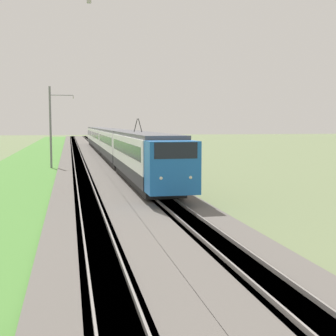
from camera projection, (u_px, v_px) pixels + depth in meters
The scene contains 7 objects.
ballast_main at pixel (79, 164), 53.84m from camera, with size 240.00×4.40×0.30m.
ballast_adjacent at pixel (117, 163), 54.74m from camera, with size 240.00×4.40×0.30m.
track_main at pixel (79, 164), 53.84m from camera, with size 240.00×1.57×0.45m.
track_adjacent at pixel (117, 163), 54.74m from camera, with size 240.00×1.57×0.45m.
grass_verge at pixel (31, 166), 52.75m from camera, with size 240.00×8.38×0.12m.
passenger_train at pixel (109, 141), 64.29m from camera, with size 81.79×2.89×5.18m.
catenary_mast_mid at pixel (51, 127), 48.90m from camera, with size 0.22×2.56×8.64m.
Camera 1 is at (-4.62, 0.99, 4.74)m, focal length 50.00 mm.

